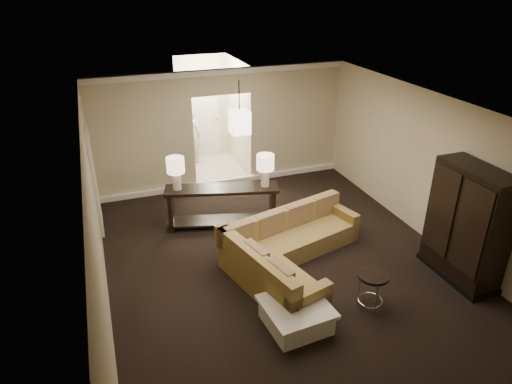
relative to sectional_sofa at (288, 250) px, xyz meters
name	(u,v)px	position (x,y,z in m)	size (l,w,h in m)	color
ground	(289,274)	(-0.06, -0.24, -0.32)	(8.00, 8.00, 0.00)	black
wall_back	(223,129)	(-0.06, 3.76, 1.08)	(6.00, 0.04, 2.80)	beige
wall_left	(97,235)	(-3.06, -0.24, 1.08)	(0.04, 8.00, 2.80)	beige
wall_right	(444,176)	(2.94, -0.24, 1.08)	(0.04, 8.00, 2.80)	beige
ceiling	(296,117)	(-0.06, -0.24, 2.48)	(6.00, 8.00, 0.02)	silver
crown_molding	(221,72)	(-0.06, 3.71, 2.41)	(6.00, 0.10, 0.12)	white
baseboard	(225,182)	(-0.06, 3.71, -0.26)	(6.00, 0.10, 0.12)	white
side_door	(95,180)	(-3.03, 2.56, 0.73)	(0.05, 0.90, 2.10)	white
foyer	(209,117)	(-0.06, 5.11, 0.98)	(1.44, 2.02, 2.80)	silver
sectional_sofa	(288,250)	(0.00, 0.00, 0.00)	(2.83, 2.68, 0.81)	brown
coffee_table	(296,315)	(-0.49, -1.44, -0.13)	(1.00, 1.00, 0.39)	white
console_table	(222,203)	(-0.68, 1.76, 0.20)	(2.31, 1.08, 0.87)	black
armoire	(467,227)	(2.63, -1.25, 0.64)	(0.60, 1.39, 2.01)	black
drink_table	(372,284)	(0.78, -1.44, 0.11)	(0.48, 0.48, 0.60)	black
table_lamp_left	(176,168)	(-1.52, 1.99, 0.99)	(0.35, 0.35, 0.66)	white
table_lamp_right	(265,165)	(0.15, 1.54, 0.99)	(0.35, 0.35, 0.66)	white
pendant_light	(240,122)	(-0.06, 2.46, 1.63)	(0.38, 0.38, 1.09)	black
person	(190,133)	(-0.51, 5.36, 0.52)	(0.61, 0.40, 1.68)	beige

